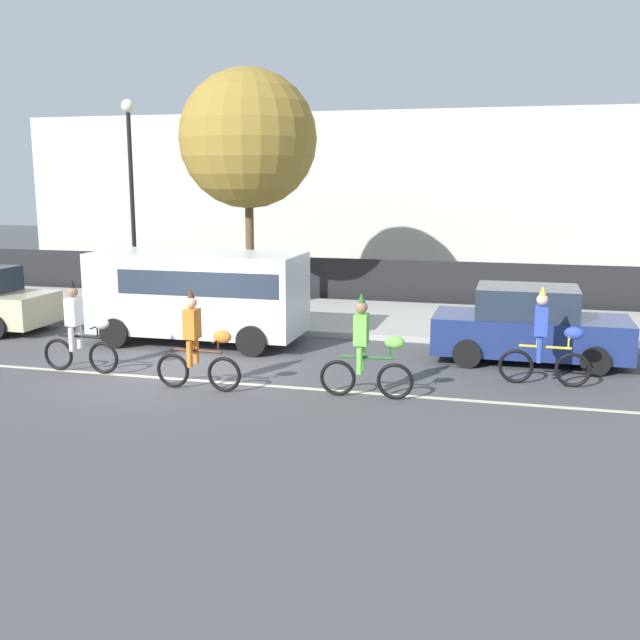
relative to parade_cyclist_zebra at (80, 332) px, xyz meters
The scene contains 13 objects.
ground_plane 2.17m from the parade_cyclist_zebra, 14.63° to the left, with size 80.00×80.00×0.00m, color #4C4C4F.
road_centre_line 2.11m from the parade_cyclist_zebra, ahead, with size 36.00×0.14×0.01m, color beige.
sidewalk_curb 7.31m from the parade_cyclist_zebra, 74.57° to the left, with size 60.00×5.00×0.15m, color #ADAAA3.
fence_line 10.09m from the parade_cyclist_zebra, 78.95° to the left, with size 40.00×0.08×1.40m, color black.
building_backdrop 18.87m from the parade_cyclist_zebra, 81.15° to the left, with size 28.00×8.00×6.33m, color beige.
parade_cyclist_zebra is the anchor object (origin of this frame).
parade_cyclist_orange 2.91m from the parade_cyclist_zebra, 11.35° to the right, with size 1.72×0.50×1.92m.
parade_cyclist_lime 6.01m from the parade_cyclist_zebra, ahead, with size 1.72×0.50×1.92m.
parade_cyclist_cobalt 9.25m from the parade_cyclist_zebra, ahead, with size 1.72×0.50×1.92m.
parked_van_white 3.47m from the parade_cyclist_zebra, 68.39° to the left, with size 5.00×2.22×2.18m.
parked_car_navy 9.44m from the parade_cyclist_zebra, 20.23° to the left, with size 4.10×1.92×1.64m.
street_lamp_post 6.89m from the parade_cyclist_zebra, 107.89° to the left, with size 0.36×0.36×5.86m.
street_tree_near_lamp 8.18m from the parade_cyclist_zebra, 80.68° to the left, with size 3.84×3.84×6.75m.
Camera 1 is at (6.59, -13.64, 3.95)m, focal length 42.00 mm.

